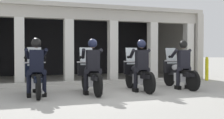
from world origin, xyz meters
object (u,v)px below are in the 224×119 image
at_px(motorcycle_far_right, 178,73).
at_px(police_officer_far_right, 183,60).
at_px(police_officer_far_left, 36,62).
at_px(bollard_kerbside, 207,69).
at_px(motorcycle_center_right, 137,75).
at_px(motorcycle_far_left, 36,77).
at_px(police_officer_center_left, 93,61).
at_px(police_officer_center_right, 141,61).
at_px(motorcycle_center_left, 90,76).

height_order(motorcycle_far_right, police_officer_far_right, police_officer_far_right).
relative_size(police_officer_far_left, bollard_kerbside, 1.58).
height_order(police_officer_far_left, motorcycle_center_right, police_officer_far_left).
height_order(motorcycle_far_left, police_officer_center_left, police_officer_center_left).
distance_m(police_officer_far_left, police_officer_center_left, 1.55).
xyz_separation_m(motorcycle_far_left, motorcycle_far_right, (4.63, 0.07, 0.00)).
height_order(police_officer_center_right, motorcycle_far_right, police_officer_center_right).
bearing_deg(police_officer_far_right, police_officer_center_right, -178.27).
xyz_separation_m(police_officer_center_left, police_officer_center_right, (1.54, 0.04, 0.00)).
relative_size(police_officer_far_left, police_officer_center_right, 1.00).
xyz_separation_m(police_officer_far_left, motorcycle_center_right, (3.09, 0.26, -0.44)).
bearing_deg(motorcycle_center_left, motorcycle_center_right, 8.95).
bearing_deg(police_officer_center_right, bollard_kerbside, 28.34).
bearing_deg(police_officer_far_left, police_officer_center_right, 9.24).
relative_size(police_officer_far_left, motorcycle_center_left, 0.78).
distance_m(motorcycle_center_left, police_officer_center_left, 0.52).
distance_m(motorcycle_far_left, motorcycle_far_right, 4.64).
xyz_separation_m(police_officer_center_right, motorcycle_far_right, (1.55, 0.38, -0.44)).
relative_size(police_officer_center_right, motorcycle_far_right, 0.78).
height_order(police_officer_center_left, police_officer_center_right, same).
distance_m(police_officer_far_left, police_officer_center_right, 3.09).
relative_size(police_officer_center_left, police_officer_far_right, 1.00).
relative_size(motorcycle_center_right, motorcycle_far_right, 1.00).
distance_m(police_officer_far_left, police_officer_far_right, 4.64).
distance_m(police_officer_center_left, police_officer_far_right, 3.09).
relative_size(motorcycle_center_right, police_officer_far_right, 1.29).
height_order(police_officer_center_right, bollard_kerbside, police_officer_center_right).
bearing_deg(police_officer_center_left, motorcycle_center_left, 97.35).
distance_m(police_officer_center_left, motorcycle_far_right, 3.15).
height_order(motorcycle_center_left, motorcycle_far_right, same).
xyz_separation_m(police_officer_far_left, police_officer_center_left, (1.54, -0.06, 0.00)).
xyz_separation_m(police_officer_far_left, bollard_kerbside, (7.17, 2.12, -0.44)).
bearing_deg(police_officer_center_right, police_officer_center_left, -178.08).
bearing_deg(motorcycle_center_left, police_officer_far_right, 4.83).
xyz_separation_m(motorcycle_far_left, bollard_kerbside, (7.17, 1.84, -0.00)).
bearing_deg(motorcycle_far_right, bollard_kerbside, 33.02).
distance_m(motorcycle_far_left, police_officer_center_right, 3.13).
relative_size(motorcycle_far_left, motorcycle_far_right, 1.00).
distance_m(police_officer_far_left, motorcycle_center_right, 3.13).
bearing_deg(motorcycle_far_left, motorcycle_center_left, 7.39).
bearing_deg(motorcycle_center_right, police_officer_far_left, -174.69).
bearing_deg(bollard_kerbside, motorcycle_center_left, -161.33).
height_order(motorcycle_far_left, bollard_kerbside, motorcycle_far_left).
xyz_separation_m(motorcycle_center_right, police_officer_far_right, (1.54, -0.19, 0.44)).
relative_size(police_officer_center_left, motorcycle_center_right, 0.78).
xyz_separation_m(motorcycle_far_left, police_officer_center_left, (1.54, -0.35, 0.44)).
bearing_deg(motorcycle_far_right, police_officer_far_right, -92.14).
height_order(motorcycle_far_left, motorcycle_center_right, same).
bearing_deg(motorcycle_far_right, motorcycle_center_right, -178.27).
distance_m(motorcycle_center_left, motorcycle_center_right, 1.55).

